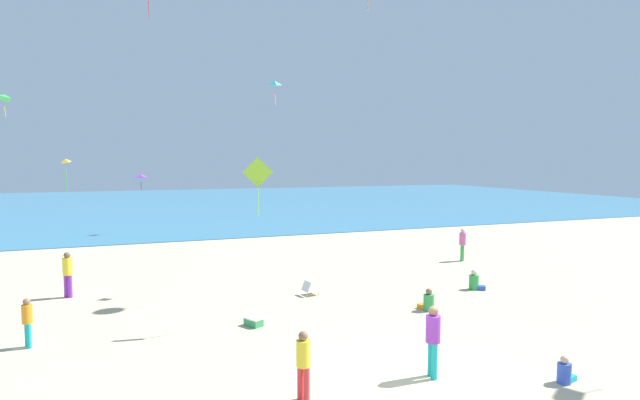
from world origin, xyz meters
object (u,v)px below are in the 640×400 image
(beach_chair_near_camera, at_px, (310,289))
(person_8, at_px, (68,271))
(cooler_box, at_px, (254,322))
(kite_teal, at_px, (275,83))
(person_2, at_px, (463,242))
(kite_yellow, at_px, (65,161))
(person_6, at_px, (433,336))
(person_3, at_px, (27,319))
(kite_purple, at_px, (141,176))
(kite_lime, at_px, (258,174))
(person_4, at_px, (428,302))
(person_5, at_px, (475,282))
(person_0, at_px, (565,373))
(person_7, at_px, (303,361))
(kite_green, at_px, (5,97))

(beach_chair_near_camera, height_order, person_8, person_8)
(cooler_box, bearing_deg, kite_teal, 66.39)
(person_2, height_order, kite_yellow, kite_yellow)
(cooler_box, distance_m, person_6, 6.14)
(person_6, bearing_deg, person_3, -20.75)
(beach_chair_near_camera, height_order, kite_purple, kite_purple)
(kite_lime, bearing_deg, person_4, -4.81)
(cooler_box, xyz_separation_m, person_2, (12.50, 6.27, 0.85))
(person_3, height_order, kite_purple, kite_purple)
(cooler_box, relative_size, person_4, 0.86)
(person_4, distance_m, kite_teal, 10.41)
(person_5, relative_size, person_8, 0.47)
(kite_purple, bearing_deg, person_5, -60.12)
(person_0, relative_size, kite_teal, 0.64)
(person_5, bearing_deg, beach_chair_near_camera, -159.91)
(person_4, xyz_separation_m, person_6, (-2.90, -4.69, 0.72))
(cooler_box, relative_size, person_0, 1.02)
(cooler_box, height_order, kite_yellow, kite_yellow)
(person_8, bearing_deg, person_3, 32.12)
(person_3, xyz_separation_m, person_7, (6.15, -5.65, 0.09))
(person_4, relative_size, kite_green, 0.69)
(kite_teal, relative_size, kite_lime, 0.57)
(kite_green, xyz_separation_m, kite_purple, (6.04, 10.35, -4.00))
(beach_chair_near_camera, relative_size, cooler_box, 0.98)
(cooler_box, relative_size, person_6, 0.39)
(beach_chair_near_camera, bearing_deg, person_7, -119.97)
(person_2, height_order, kite_purple, kite_purple)
(person_2, relative_size, kite_teal, 1.65)
(person_7, bearing_deg, person_0, 134.98)
(person_8, relative_size, kite_lime, 0.96)
(person_2, bearing_deg, person_8, 52.12)
(beach_chair_near_camera, xyz_separation_m, person_7, (-2.98, -8.01, 0.63))
(person_0, bearing_deg, kite_lime, 116.95)
(cooler_box, relative_size, person_3, 0.49)
(person_5, distance_m, kite_purple, 24.83)
(person_0, bearing_deg, cooler_box, 117.71)
(person_7, xyz_separation_m, kite_green, (-8.74, 17.39, 7.26))
(person_8, bearing_deg, kite_lime, 83.04)
(person_2, distance_m, kite_lime, 14.36)
(person_7, relative_size, kite_purple, 1.38)
(person_6, relative_size, person_7, 1.13)
(beach_chair_near_camera, bearing_deg, person_2, 10.31)
(person_2, bearing_deg, person_3, 67.78)
(person_0, height_order, kite_lime, kite_lime)
(person_7, height_order, kite_yellow, kite_yellow)
(beach_chair_near_camera, relative_size, person_8, 0.38)
(person_3, bearing_deg, person_6, 122.84)
(person_2, height_order, kite_lime, kite_lime)
(kite_teal, xyz_separation_m, kite_lime, (-1.91, -4.80, -3.54))
(person_0, height_order, person_8, person_8)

